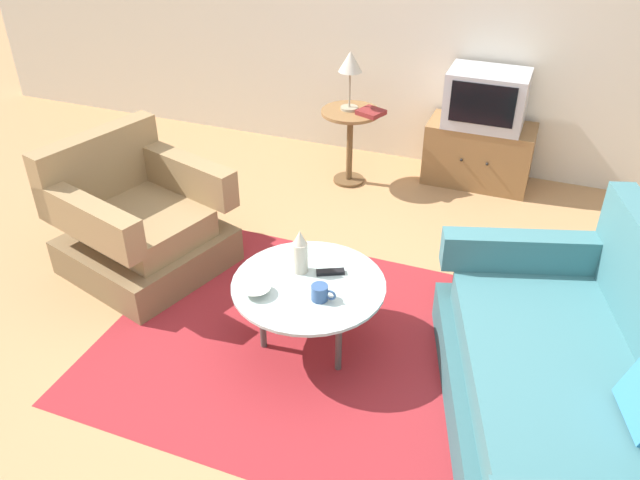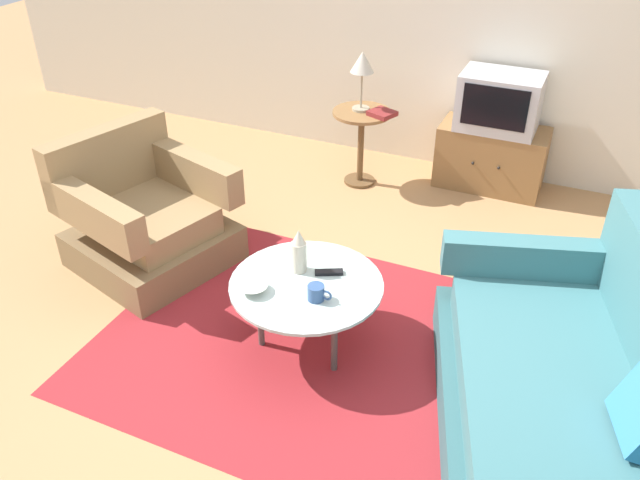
# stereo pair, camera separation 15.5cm
# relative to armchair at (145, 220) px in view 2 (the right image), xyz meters

# --- Properties ---
(ground_plane) EXTENTS (16.00, 16.00, 0.00)m
(ground_plane) POSITION_rel_armchair_xyz_m (1.42, -0.28, -0.31)
(ground_plane) COLOR #AD7F51
(back_wall) EXTENTS (9.00, 0.12, 2.70)m
(back_wall) POSITION_rel_armchair_xyz_m (1.42, 2.30, 1.04)
(back_wall) COLOR beige
(back_wall) RESTS_ON ground
(area_rug) EXTENTS (2.31, 1.92, 0.00)m
(area_rug) POSITION_rel_armchair_xyz_m (1.34, -0.35, -0.31)
(area_rug) COLOR maroon
(area_rug) RESTS_ON ground
(armchair) EXTENTS (1.11, 1.11, 0.86)m
(armchair) POSITION_rel_armchair_xyz_m (0.00, 0.00, 0.00)
(armchair) COLOR brown
(armchair) RESTS_ON ground
(couch) EXTENTS (1.47, 2.00, 0.94)m
(couch) POSITION_rel_armchair_xyz_m (2.75, -0.52, -0.01)
(couch) COLOR #325C60
(couch) RESTS_ON ground
(coffee_table) EXTENTS (0.84, 0.84, 0.43)m
(coffee_table) POSITION_rel_armchair_xyz_m (1.34, -0.35, 0.09)
(coffee_table) COLOR #B2C6C1
(coffee_table) RESTS_ON ground
(side_table) EXTENTS (0.46, 0.46, 0.62)m
(side_table) POSITION_rel_armchair_xyz_m (0.91, 1.63, 0.14)
(side_table) COLOR olive
(side_table) RESTS_ON ground
(tv_stand) EXTENTS (0.84, 0.43, 0.51)m
(tv_stand) POSITION_rel_armchair_xyz_m (1.89, 2.00, -0.05)
(tv_stand) COLOR olive
(tv_stand) RESTS_ON ground
(television) EXTENTS (0.60, 0.42, 0.44)m
(television) POSITION_rel_armchair_xyz_m (1.89, 1.99, 0.42)
(television) COLOR #B7B7BC
(television) RESTS_ON tv_stand
(table_lamp) EXTENTS (0.18, 0.18, 0.46)m
(table_lamp) POSITION_rel_armchair_xyz_m (0.89, 1.65, 0.67)
(table_lamp) COLOR #9E937A
(table_lamp) RESTS_ON side_table
(vase) EXTENTS (0.09, 0.09, 0.26)m
(vase) POSITION_rel_armchair_xyz_m (1.26, -0.26, 0.25)
(vase) COLOR beige
(vase) RESTS_ON coffee_table
(mug) EXTENTS (0.14, 0.09, 0.09)m
(mug) POSITION_rel_armchair_xyz_m (1.45, -0.46, 0.16)
(mug) COLOR #335184
(mug) RESTS_ON coffee_table
(bowl) EXTENTS (0.16, 0.16, 0.04)m
(bowl) POSITION_rel_armchair_xyz_m (1.12, -0.53, 0.14)
(bowl) COLOR silver
(bowl) RESTS_ON coffee_table
(tv_remote_dark) EXTENTS (0.16, 0.11, 0.02)m
(tv_remote_dark) POSITION_rel_armchair_xyz_m (1.42, -0.22, 0.13)
(tv_remote_dark) COLOR black
(tv_remote_dark) RESTS_ON coffee_table
(book) EXTENTS (0.23, 0.23, 0.04)m
(book) POSITION_rel_armchair_xyz_m (1.08, 1.61, 0.33)
(book) COLOR maroon
(book) RESTS_ON side_table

